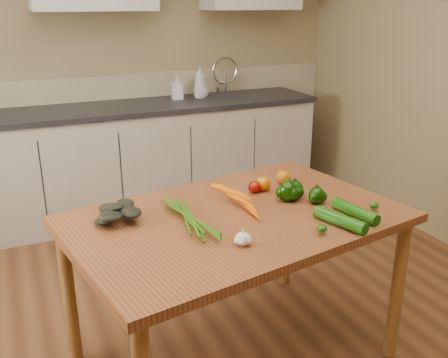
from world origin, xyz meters
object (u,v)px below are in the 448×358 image
at_px(pepper_c, 317,195).
at_px(tomato_c, 283,177).
at_px(tomato_b, 263,184).
at_px(soap_bottle_b, 177,87).
at_px(soap_bottle_c, 202,89).
at_px(tomato_a, 255,187).
at_px(pepper_a, 288,191).
at_px(garlic_bulb, 243,239).
at_px(carrot_bunch, 224,205).
at_px(pepper_b, 294,189).
at_px(zucchini_a, 355,211).
at_px(leafy_greens, 119,210).
at_px(zucchini_b, 340,220).
at_px(table, 236,232).
at_px(soap_bottle_a, 200,82).

height_order(pepper_c, tomato_c, pepper_c).
height_order(tomato_b, tomato_c, same).
xyz_separation_m(soap_bottle_b, pepper_c, (-0.04, -2.13, -0.19)).
xyz_separation_m(soap_bottle_c, tomato_a, (-0.46, -1.86, -0.17)).
bearing_deg(pepper_a, garlic_bulb, -140.28).
xyz_separation_m(carrot_bunch, pepper_b, (0.38, 0.03, 0.01)).
bearing_deg(zucchini_a, pepper_a, 121.23).
distance_m(soap_bottle_c, tomato_a, 1.92).
distance_m(leafy_greens, garlic_bulb, 0.57).
distance_m(pepper_a, tomato_c, 0.23).
bearing_deg(garlic_bulb, soap_bottle_b, 77.13).
distance_m(soap_bottle_b, tomato_a, 1.91).
height_order(pepper_b, zucchini_b, pepper_b).
bearing_deg(leafy_greens, table, -16.21).
relative_size(soap_bottle_a, soap_bottle_c, 1.81).
bearing_deg(garlic_bulb, pepper_c, 26.03).
distance_m(soap_bottle_c, carrot_bunch, 2.15).
bearing_deg(soap_bottle_a, leafy_greens, 112.29).
relative_size(garlic_bulb, zucchini_a, 0.26).
relative_size(soap_bottle_a, zucchini_b, 1.06).
distance_m(soap_bottle_b, zucchini_b, 2.39).
xyz_separation_m(leafy_greens, tomato_b, (0.74, 0.08, -0.02)).
bearing_deg(tomato_b, table, -138.52).
bearing_deg(zucchini_a, leafy_greens, 158.87).
bearing_deg(soap_bottle_a, soap_bottle_c, -140.73).
bearing_deg(garlic_bulb, carrot_bunch, 79.06).
distance_m(carrot_bunch, pepper_a, 0.34).
height_order(table, pepper_a, pepper_a).
distance_m(soap_bottle_c, tomato_b, 1.90).
relative_size(carrot_bunch, leafy_greens, 1.30).
xyz_separation_m(tomato_b, zucchini_a, (0.22, -0.45, -0.01)).
relative_size(soap_bottle_b, soap_bottle_c, 1.44).
distance_m(table, pepper_c, 0.42).
relative_size(table, leafy_greens, 7.68).
distance_m(soap_bottle_b, pepper_a, 2.05).
xyz_separation_m(carrot_bunch, zucchini_b, (0.39, -0.33, -0.01)).
height_order(garlic_bulb, zucchini_a, same).
bearing_deg(tomato_b, pepper_b, -58.69).
distance_m(soap_bottle_a, tomato_c, 1.84).
bearing_deg(tomato_c, table, -145.73).
xyz_separation_m(table, zucchini_b, (0.35, -0.28, 0.11)).
xyz_separation_m(soap_bottle_c, pepper_a, (-0.36, -2.02, -0.15)).
distance_m(soap_bottle_b, pepper_c, 2.13).
distance_m(leafy_greens, pepper_a, 0.79).
bearing_deg(soap_bottle_c, carrot_bunch, -53.46).
bearing_deg(pepper_b, tomato_a, 134.90).
height_order(garlic_bulb, tomato_b, tomato_b).
bearing_deg(garlic_bulb, tomato_b, 54.62).
height_order(soap_bottle_b, tomato_c, soap_bottle_b).
xyz_separation_m(tomato_c, zucchini_b, (-0.05, -0.55, -0.01)).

